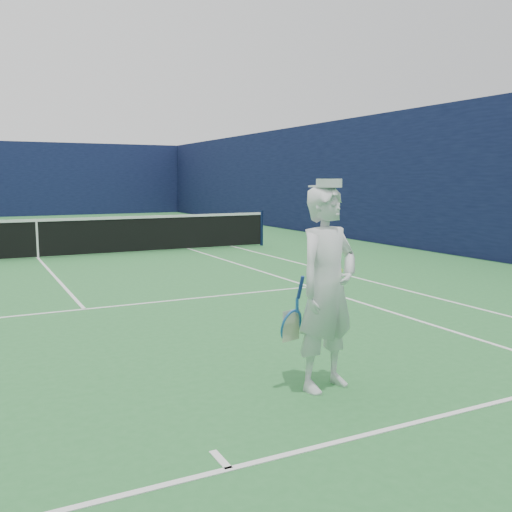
# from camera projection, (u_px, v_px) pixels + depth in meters

# --- Properties ---
(ground) EXTENTS (80.00, 80.00, 0.00)m
(ground) POSITION_uv_depth(u_px,v_px,m) (38.00, 258.00, 14.47)
(ground) COLOR #2C7437
(ground) RESTS_ON ground
(court_markings) EXTENTS (11.03, 23.83, 0.01)m
(court_markings) POSITION_uv_depth(u_px,v_px,m) (38.00, 258.00, 14.47)
(court_markings) COLOR white
(court_markings) RESTS_ON ground
(windscreen_fence) EXTENTS (20.12, 36.12, 4.00)m
(windscreen_fence) POSITION_uv_depth(u_px,v_px,m) (34.00, 179.00, 14.21)
(windscreen_fence) COLOR #0F1538
(windscreen_fence) RESTS_ON ground
(tennis_net) EXTENTS (12.88, 0.09, 1.07)m
(tennis_net) POSITION_uv_depth(u_px,v_px,m) (37.00, 237.00, 14.40)
(tennis_net) COLOR #141E4C
(tennis_net) RESTS_ON ground
(tennis_player) EXTENTS (0.88, 0.63, 2.01)m
(tennis_player) POSITION_uv_depth(u_px,v_px,m) (327.00, 288.00, 5.39)
(tennis_player) COLOR white
(tennis_player) RESTS_ON ground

